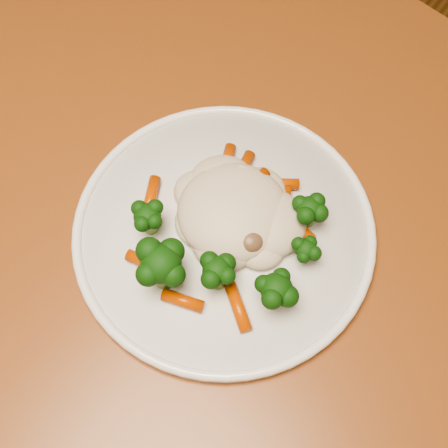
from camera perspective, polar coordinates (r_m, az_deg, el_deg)
name	(u,v)px	position (r m, az deg, el deg)	size (l,w,h in m)	color
dining_table	(277,272)	(0.67, 5.39, -4.92)	(1.20, 0.89, 0.75)	brown
plate	(224,230)	(0.56, 0.00, -0.65)	(0.30, 0.30, 0.01)	white
meal	(227,227)	(0.53, 0.28, -0.27)	(0.20, 0.20, 0.05)	beige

